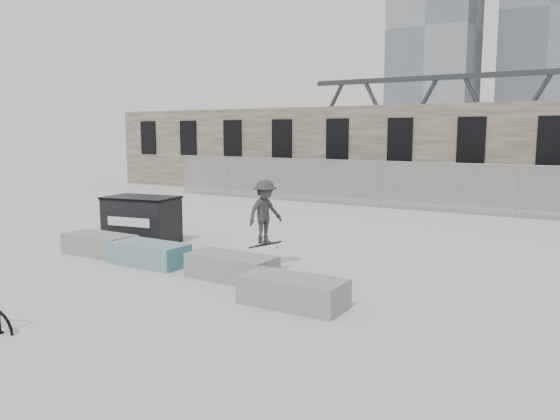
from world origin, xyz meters
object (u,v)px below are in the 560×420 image
object	(u,v)px
planter_offset	(293,290)
planter_far_left	(100,243)
skateboarder	(265,212)
planter_center_right	(232,266)
dumpster	(142,219)
planter_center_left	(149,253)

from	to	relation	value
planter_offset	planter_far_left	bearing A→B (deg)	170.57
planter_far_left	planter_offset	distance (m)	6.66
planter_far_left	skateboarder	distance (m)	4.89
planter_center_right	dumpster	xyz separation A→B (m)	(-4.66, 1.89, 0.39)
planter_offset	skateboarder	size ratio (longest dim) A/B	1.22
planter_far_left	planter_center_left	world-z (taller)	same
planter_center_left	planter_far_left	bearing A→B (deg)	176.00
planter_offset	skateboarder	xyz separation A→B (m)	(-1.89, 1.97, 1.09)
planter_center_right	skateboarder	size ratio (longest dim) A/B	1.22
planter_center_right	skateboarder	world-z (taller)	skateboarder
dumpster	planter_center_left	bearing A→B (deg)	-50.73
planter_offset	dumpster	bearing A→B (deg)	157.29
skateboarder	planter_far_left	bearing A→B (deg)	115.93
planter_center_right	planter_far_left	bearing A→B (deg)	178.02
planter_far_left	dumpster	xyz separation A→B (m)	(-0.19, 1.74, 0.39)
planter_center_right	planter_offset	bearing A→B (deg)	-23.98
dumpster	planter_center_right	bearing A→B (deg)	-31.49
planter_center_left	skateboarder	xyz separation A→B (m)	(2.75, 1.02, 1.09)
planter_far_left	planter_offset	xyz separation A→B (m)	(6.57, -1.09, 0.00)
planter_far_left	dumpster	world-z (taller)	dumpster
planter_center_left	planter_center_right	xyz separation A→B (m)	(2.53, -0.02, 0.00)
planter_center_right	planter_offset	distance (m)	2.31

